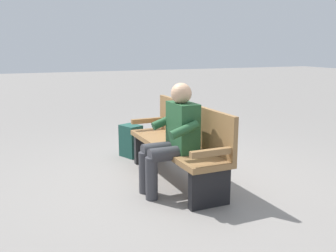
% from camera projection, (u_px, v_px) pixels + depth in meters
% --- Properties ---
extents(ground_plane, '(40.00, 40.00, 0.00)m').
position_uv_depth(ground_plane, '(175.00, 181.00, 4.42)').
color(ground_plane, gray).
extents(bench_near, '(1.81, 0.52, 0.90)m').
position_uv_depth(bench_near, '(181.00, 142.00, 4.35)').
color(bench_near, olive).
rests_on(bench_near, ground).
extents(person_seated, '(0.58, 0.58, 1.18)m').
position_uv_depth(person_seated, '(173.00, 135.00, 3.96)').
color(person_seated, '#23512D').
rests_on(person_seated, ground).
extents(backpack, '(0.35, 0.33, 0.46)m').
position_uv_depth(backpack, '(131.00, 141.00, 5.36)').
color(backpack, '#1E4C42').
rests_on(backpack, ground).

